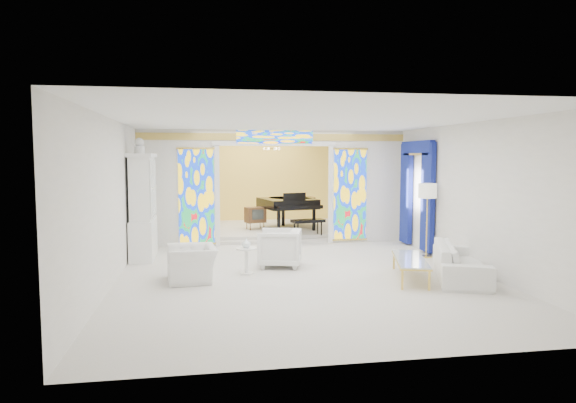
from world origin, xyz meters
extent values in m
plane|color=silver|center=(0.00, 0.00, 0.00)|extent=(12.00, 12.00, 0.00)
cube|color=white|center=(0.00, 0.00, 3.00)|extent=(7.00, 12.00, 0.02)
cube|color=silver|center=(0.00, 6.00, 1.50)|extent=(7.00, 0.02, 3.00)
cube|color=silver|center=(0.00, -6.00, 1.50)|extent=(7.00, 0.02, 3.00)
cube|color=silver|center=(-3.50, 0.00, 1.50)|extent=(0.02, 12.00, 3.00)
cube|color=silver|center=(3.50, 0.00, 1.50)|extent=(0.02, 12.00, 3.00)
cube|color=silver|center=(-2.50, 2.00, 1.50)|extent=(2.00, 0.18, 3.00)
cube|color=silver|center=(2.50, 2.00, 1.50)|extent=(2.00, 0.18, 3.00)
cube|color=silver|center=(0.00, 2.00, 2.80)|extent=(3.00, 0.18, 0.40)
cube|color=white|center=(-1.50, 1.90, 1.30)|extent=(0.12, 0.06, 2.60)
cube|color=white|center=(1.50, 1.90, 1.30)|extent=(0.12, 0.06, 2.60)
cube|color=white|center=(0.00, 1.90, 2.65)|extent=(3.24, 0.06, 0.12)
cube|color=gold|center=(0.00, 1.90, 2.82)|extent=(7.00, 0.05, 0.18)
cube|color=gold|center=(-2.03, 1.89, 1.30)|extent=(0.90, 0.04, 2.40)
cube|color=gold|center=(2.03, 1.89, 1.30)|extent=(0.90, 0.04, 2.40)
cube|color=gold|center=(0.00, 1.89, 2.82)|extent=(2.00, 0.04, 0.34)
cube|color=silver|center=(0.00, 4.10, 0.09)|extent=(6.80, 3.80, 0.18)
cube|color=#F1D253|center=(0.00, 5.88, 1.50)|extent=(6.70, 0.10, 2.90)
cylinder|color=#DEB94D|center=(0.20, 4.00, 2.55)|extent=(0.48, 0.48, 0.30)
cube|color=navy|center=(3.40, 0.05, 1.35)|extent=(0.12, 0.55, 2.60)
cube|color=navy|center=(3.40, 1.35, 1.35)|extent=(0.12, 0.55, 2.60)
cube|color=navy|center=(3.40, 0.70, 2.55)|extent=(0.14, 1.70, 0.30)
cube|color=gold|center=(3.40, 0.70, 2.38)|extent=(0.12, 1.50, 0.06)
cube|color=white|center=(-3.22, 0.60, 0.45)|extent=(0.50, 1.40, 0.90)
cube|color=white|center=(-3.22, 0.60, 1.60)|extent=(0.44, 1.30, 1.40)
cube|color=white|center=(-2.99, 0.60, 1.60)|extent=(0.01, 1.20, 1.30)
cube|color=white|center=(-3.22, 0.60, 2.34)|extent=(0.56, 1.46, 0.08)
cylinder|color=white|center=(-3.22, 0.25, 2.46)|extent=(0.22, 0.22, 0.16)
sphere|color=white|center=(-3.22, 0.25, 2.62)|extent=(0.20, 0.20, 0.20)
imported|color=white|center=(-2.09, -1.77, 0.32)|extent=(0.97, 1.08, 0.65)
imported|color=white|center=(-0.29, -0.82, 0.40)|extent=(1.06, 1.04, 0.79)
imported|color=white|center=(2.95, -2.44, 0.33)|extent=(1.64, 2.41, 0.66)
cylinder|color=white|center=(-1.04, -1.37, 0.51)|extent=(0.42, 0.42, 0.03)
cylinder|color=white|center=(-1.04, -1.37, 0.25)|extent=(0.07, 0.07, 0.49)
cylinder|color=white|center=(-1.04, -1.37, 0.01)|extent=(0.28, 0.28, 0.03)
imported|color=silver|center=(-1.04, -1.37, 0.62)|extent=(0.24, 0.24, 0.19)
cube|color=white|center=(1.98, -2.32, 0.38)|extent=(1.00, 1.84, 0.04)
cube|color=#DEB94D|center=(1.98, -2.32, 0.36)|extent=(1.03, 1.87, 0.03)
cube|color=#DEB94D|center=(1.53, -3.06, 0.18)|extent=(0.05, 0.05, 0.36)
cube|color=#DEB94D|center=(1.96, -3.19, 0.18)|extent=(0.05, 0.05, 0.36)
cube|color=#DEB94D|center=(2.00, -1.45, 0.18)|extent=(0.05, 0.05, 0.36)
cube|color=#DEB94D|center=(2.43, -1.58, 0.18)|extent=(0.05, 0.05, 0.36)
cylinder|color=#DEB94D|center=(3.20, -0.36, 0.02)|extent=(0.35, 0.35, 0.03)
cylinder|color=#DEB94D|center=(3.20, -0.36, 0.78)|extent=(0.04, 0.04, 1.56)
cylinder|color=white|center=(3.20, -0.36, 1.54)|extent=(0.50, 0.50, 0.33)
cube|color=black|center=(0.61, 3.59, 0.94)|extent=(1.74, 1.81, 0.28)
cylinder|color=black|center=(0.83, 3.99, 0.94)|extent=(1.71, 1.71, 0.28)
cube|color=black|center=(0.80, 2.72, 0.90)|extent=(1.37, 0.58, 0.10)
cube|color=beige|center=(0.82, 2.64, 0.92)|extent=(1.23, 0.37, 0.03)
cube|color=black|center=(0.73, 3.06, 1.15)|extent=(0.69, 0.18, 0.25)
cube|color=black|center=(0.93, 2.13, 0.58)|extent=(0.95, 0.53, 0.08)
cylinder|color=black|center=(0.23, 2.79, 0.49)|extent=(0.12, 0.12, 0.62)
cylinder|color=black|center=(1.29, 3.03, 0.49)|extent=(0.12, 0.12, 0.62)
cylinder|color=black|center=(0.58, 4.19, 0.49)|extent=(0.12, 0.12, 0.62)
cube|color=brown|center=(-0.35, 3.59, 0.60)|extent=(0.65, 0.53, 0.45)
cube|color=#323735|center=(-0.29, 3.41, 0.63)|extent=(0.35, 0.13, 0.29)
cone|color=brown|center=(-0.52, 3.40, 0.28)|extent=(0.04, 0.04, 0.20)
cone|color=brown|center=(-0.10, 3.53, 0.28)|extent=(0.04, 0.04, 0.20)
cone|color=brown|center=(-0.60, 3.66, 0.28)|extent=(0.04, 0.04, 0.20)
cone|color=brown|center=(-0.18, 3.79, 0.28)|extent=(0.04, 0.04, 0.20)
camera|label=1|loc=(-1.89, -11.36, 2.31)|focal=32.00mm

